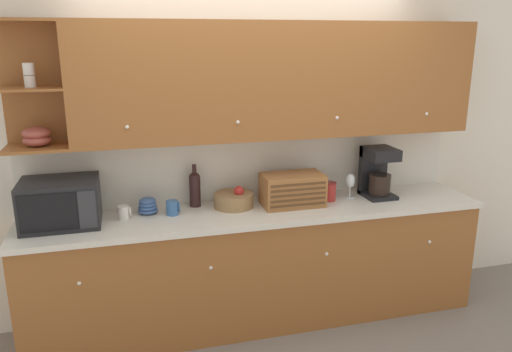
% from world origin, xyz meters
% --- Properties ---
extents(ground_plane, '(24.00, 24.00, 0.00)m').
position_xyz_m(ground_plane, '(0.00, 0.00, 0.00)').
color(ground_plane, slate).
extents(wall_back, '(5.81, 0.06, 2.60)m').
position_xyz_m(wall_back, '(0.00, 0.03, 1.30)').
color(wall_back, silver).
rests_on(wall_back, ground_plane).
extents(counter_unit, '(3.43, 0.62, 0.91)m').
position_xyz_m(counter_unit, '(0.00, -0.30, 0.46)').
color(counter_unit, '#935628').
rests_on(counter_unit, ground_plane).
extents(backsplash_panel, '(3.41, 0.01, 0.52)m').
position_xyz_m(backsplash_panel, '(0.00, -0.01, 1.17)').
color(backsplash_panel, silver).
rests_on(backsplash_panel, counter_unit).
extents(upper_cabinets, '(3.41, 0.34, 0.83)m').
position_xyz_m(upper_cabinets, '(0.17, -0.16, 1.84)').
color(upper_cabinets, '#935628').
rests_on(upper_cabinets, backsplash_panel).
extents(microwave, '(0.51, 0.40, 0.32)m').
position_xyz_m(microwave, '(-1.38, -0.25, 1.07)').
color(microwave, black).
rests_on(microwave, counter_unit).
extents(mug, '(0.09, 0.08, 0.10)m').
position_xyz_m(mug, '(-0.97, -0.25, 0.96)').
color(mug, silver).
rests_on(mug, counter_unit).
extents(bowl_stack_on_counter, '(0.14, 0.14, 0.12)m').
position_xyz_m(bowl_stack_on_counter, '(-0.81, -0.17, 0.97)').
color(bowl_stack_on_counter, '#3D5B93').
rests_on(bowl_stack_on_counter, counter_unit).
extents(mug_blue_second, '(0.10, 0.09, 0.10)m').
position_xyz_m(mug_blue_second, '(-0.63, -0.25, 0.96)').
color(mug_blue_second, '#38669E').
rests_on(mug_blue_second, counter_unit).
extents(wine_bottle, '(0.09, 0.09, 0.33)m').
position_xyz_m(wine_bottle, '(-0.45, -0.10, 1.06)').
color(wine_bottle, black).
rests_on(wine_bottle, counter_unit).
extents(fruit_basket, '(0.30, 0.30, 0.17)m').
position_xyz_m(fruit_basket, '(-0.17, -0.20, 0.97)').
color(fruit_basket, '#937047').
rests_on(fruit_basket, counter_unit).
extents(bread_box, '(0.46, 0.27, 0.24)m').
position_xyz_m(bread_box, '(0.27, -0.27, 1.03)').
color(bread_box, '#996033').
rests_on(bread_box, counter_unit).
extents(storage_canister, '(0.11, 0.11, 0.15)m').
position_xyz_m(storage_canister, '(0.59, -0.24, 0.98)').
color(storage_canister, '#B22D28').
rests_on(storage_canister, counter_unit).
extents(wine_glass, '(0.07, 0.07, 0.20)m').
position_xyz_m(wine_glass, '(0.77, -0.22, 1.05)').
color(wine_glass, silver).
rests_on(wine_glass, counter_unit).
extents(coffee_maker, '(0.23, 0.27, 0.40)m').
position_xyz_m(coffee_maker, '(1.00, -0.23, 1.12)').
color(coffee_maker, black).
rests_on(coffee_maker, counter_unit).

